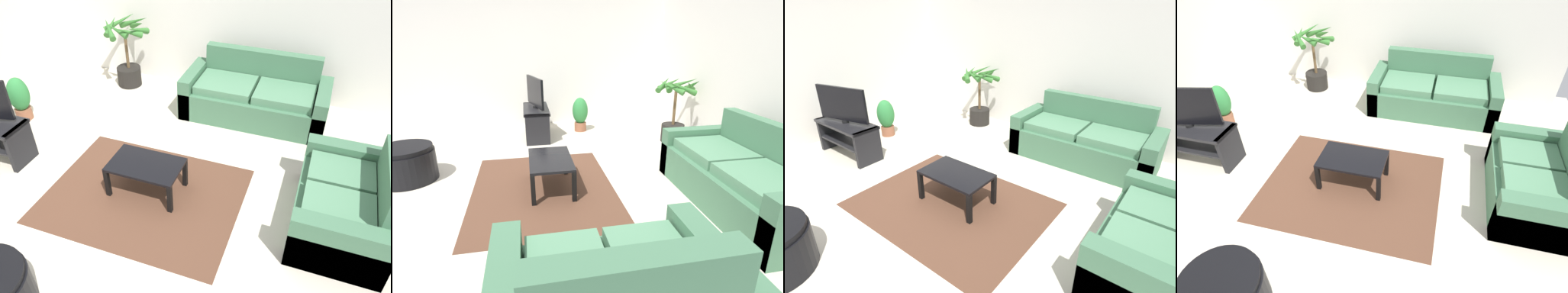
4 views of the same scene
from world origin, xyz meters
The scene contains 11 objects.
ground_plane centered at (0.00, 0.00, 0.00)m, with size 6.60×6.60×0.00m, color beige.
wall_back centered at (0.00, 3.00, 1.35)m, with size 6.00×0.06×2.70m, color silver.
wall_left centered at (-3.00, 0.00, 1.35)m, with size 0.06×6.00×2.70m, color silver.
couch_main centered at (0.94, 2.28, 0.30)m, with size 2.05×0.90×0.90m.
tv_stand centered at (-2.04, 0.19, 0.35)m, with size 1.10×0.45×0.54m.
tv centered at (-2.05, 0.20, 0.83)m, with size 0.90×0.26×0.56m.
coffee_table centered at (0.15, 0.27, 0.33)m, with size 0.81×0.51×0.39m.
area_rug centered at (0.15, 0.17, 0.00)m, with size 2.20×1.70×0.01m, color #513323.
potted_palm centered at (-1.27, 2.56, 0.52)m, with size 0.78×0.79×1.14m.
potted_plant_small centered at (-2.24, 1.05, 0.35)m, with size 0.30×0.30×0.66m.
ottoman centered at (-0.44, -1.53, 0.23)m, with size 0.70×0.70×0.46m.
Camera 2 is at (3.63, 0.04, 1.77)m, focal length 28.57 mm.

